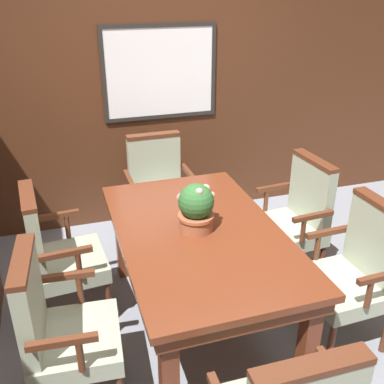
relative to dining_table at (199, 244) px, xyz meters
The scene contains 9 objects.
ground_plane 0.68m from the dining_table, 77.50° to the right, with size 14.00×14.00×0.00m, color gray.
wall_back 1.78m from the dining_table, 88.36° to the left, with size 7.20×0.08×2.45m.
dining_table is the anchor object (origin of this frame).
chair_head_far 1.19m from the dining_table, 89.38° to the left, with size 0.56×0.48×0.97m.
chair_right_near 1.00m from the dining_table, 22.97° to the right, with size 0.49×0.57×0.97m.
chair_left_near 0.98m from the dining_table, 158.15° to the right, with size 0.52×0.58×0.97m.
chair_left_far 0.97m from the dining_table, 156.08° to the left, with size 0.51×0.58×0.97m.
chair_right_far 0.99m from the dining_table, 21.58° to the left, with size 0.51×0.58×0.97m.
potted_plant 0.25m from the dining_table, 120.57° to the left, with size 0.24×0.24×0.31m.
Camera 1 is at (-0.82, -2.10, 2.19)m, focal length 42.00 mm.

